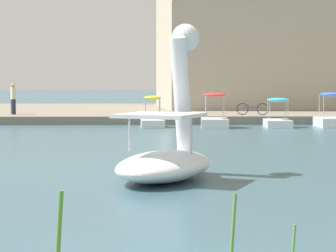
{
  "coord_description": "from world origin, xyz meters",
  "views": [
    {
      "loc": [
        -0.87,
        -5.0,
        2.1
      ],
      "look_at": [
        -0.33,
        18.22,
        0.61
      ],
      "focal_mm": 69.58,
      "sensor_mm": 36.0,
      "label": 1
    }
  ],
  "objects_px": {
    "tree_broadleaf_right": "(276,65)",
    "bicycle_parked": "(252,109)",
    "swan_boat": "(167,148)",
    "pedal_boat_blue": "(331,117)",
    "pedal_boat_cyan": "(278,119)",
    "pedal_boat_yellow": "(153,119)",
    "person_on_path": "(13,99)",
    "pedal_boat_red": "(215,118)"
  },
  "relations": [
    {
      "from": "pedal_boat_red",
      "to": "tree_broadleaf_right",
      "type": "bearing_deg",
      "value": 69.38
    },
    {
      "from": "pedal_boat_cyan",
      "to": "pedal_boat_blue",
      "type": "relative_size",
      "value": 0.98
    },
    {
      "from": "pedal_boat_yellow",
      "to": "bicycle_parked",
      "type": "distance_m",
      "value": 6.52
    },
    {
      "from": "person_on_path",
      "to": "tree_broadleaf_right",
      "type": "bearing_deg",
      "value": 33.0
    },
    {
      "from": "pedal_boat_red",
      "to": "tree_broadleaf_right",
      "type": "relative_size",
      "value": 0.39
    },
    {
      "from": "pedal_boat_yellow",
      "to": "bicycle_parked",
      "type": "relative_size",
      "value": 1.06
    },
    {
      "from": "tree_broadleaf_right",
      "to": "bicycle_parked",
      "type": "distance_m",
      "value": 12.54
    },
    {
      "from": "pedal_boat_cyan",
      "to": "pedal_boat_red",
      "type": "bearing_deg",
      "value": -174.09
    },
    {
      "from": "pedal_boat_yellow",
      "to": "pedal_boat_blue",
      "type": "distance_m",
      "value": 8.79
    },
    {
      "from": "swan_boat",
      "to": "pedal_boat_red",
      "type": "height_order",
      "value": "swan_boat"
    },
    {
      "from": "bicycle_parked",
      "to": "pedal_boat_blue",
      "type": "bearing_deg",
      "value": -46.39
    },
    {
      "from": "swan_boat",
      "to": "pedal_boat_blue",
      "type": "distance_m",
      "value": 19.5
    },
    {
      "from": "tree_broadleaf_right",
      "to": "bicycle_parked",
      "type": "height_order",
      "value": "tree_broadleaf_right"
    },
    {
      "from": "swan_boat",
      "to": "pedal_boat_yellow",
      "type": "height_order",
      "value": "swan_boat"
    },
    {
      "from": "tree_broadleaf_right",
      "to": "bicycle_parked",
      "type": "relative_size",
      "value": 3.57
    },
    {
      "from": "pedal_boat_blue",
      "to": "person_on_path",
      "type": "height_order",
      "value": "person_on_path"
    },
    {
      "from": "pedal_boat_yellow",
      "to": "pedal_boat_red",
      "type": "bearing_deg",
      "value": -8.59
    },
    {
      "from": "pedal_boat_yellow",
      "to": "bicycle_parked",
      "type": "height_order",
      "value": "pedal_boat_yellow"
    },
    {
      "from": "tree_broadleaf_right",
      "to": "pedal_boat_blue",
      "type": "bearing_deg",
      "value": -90.53
    },
    {
      "from": "tree_broadleaf_right",
      "to": "person_on_path",
      "type": "distance_m",
      "value": 19.99
    },
    {
      "from": "swan_boat",
      "to": "pedal_boat_blue",
      "type": "xyz_separation_m",
      "value": [
        8.45,
        17.57,
        -0.23
      ]
    },
    {
      "from": "pedal_boat_blue",
      "to": "tree_broadleaf_right",
      "type": "distance_m",
      "value": 15.54
    },
    {
      "from": "pedal_boat_cyan",
      "to": "person_on_path",
      "type": "relative_size",
      "value": 1.35
    },
    {
      "from": "pedal_boat_yellow",
      "to": "bicycle_parked",
      "type": "bearing_deg",
      "value": 33.18
    },
    {
      "from": "pedal_boat_yellow",
      "to": "tree_broadleaf_right",
      "type": "distance_m",
      "value": 17.98
    },
    {
      "from": "swan_boat",
      "to": "bicycle_parked",
      "type": "relative_size",
      "value": 2.16
    },
    {
      "from": "tree_broadleaf_right",
      "to": "pedal_boat_cyan",
      "type": "bearing_deg",
      "value": -100.3
    },
    {
      "from": "swan_boat",
      "to": "tree_broadleaf_right",
      "type": "distance_m",
      "value": 34.03
    },
    {
      "from": "pedal_boat_cyan",
      "to": "bicycle_parked",
      "type": "distance_m",
      "value": 3.77
    },
    {
      "from": "tree_broadleaf_right",
      "to": "person_on_path",
      "type": "relative_size",
      "value": 3.56
    },
    {
      "from": "swan_boat",
      "to": "person_on_path",
      "type": "relative_size",
      "value": 2.16
    },
    {
      "from": "swan_boat",
      "to": "pedal_boat_yellow",
      "type": "xyz_separation_m",
      "value": [
        -0.34,
        17.51,
        -0.31
      ]
    },
    {
      "from": "bicycle_parked",
      "to": "pedal_boat_yellow",
      "type": "bearing_deg",
      "value": -146.82
    },
    {
      "from": "pedal_boat_yellow",
      "to": "swan_boat",
      "type": "bearing_deg",
      "value": -88.9
    },
    {
      "from": "swan_boat",
      "to": "pedal_boat_blue",
      "type": "relative_size",
      "value": 1.57
    },
    {
      "from": "pedal_boat_red",
      "to": "pedal_boat_blue",
      "type": "bearing_deg",
      "value": 5.07
    },
    {
      "from": "pedal_boat_cyan",
      "to": "pedal_boat_blue",
      "type": "distance_m",
      "value": 2.67
    },
    {
      "from": "pedal_boat_cyan",
      "to": "bicycle_parked",
      "type": "relative_size",
      "value": 1.36
    },
    {
      "from": "pedal_boat_red",
      "to": "tree_broadleaf_right",
      "type": "height_order",
      "value": "tree_broadleaf_right"
    },
    {
      "from": "pedal_boat_cyan",
      "to": "pedal_boat_blue",
      "type": "xyz_separation_m",
      "value": [
        2.66,
        0.19,
        0.06
      ]
    },
    {
      "from": "pedal_boat_cyan",
      "to": "tree_broadleaf_right",
      "type": "relative_size",
      "value": 0.38
    },
    {
      "from": "pedal_boat_blue",
      "to": "person_on_path",
      "type": "distance_m",
      "value": 17.12
    }
  ]
}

